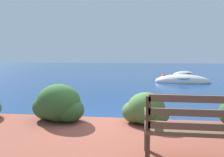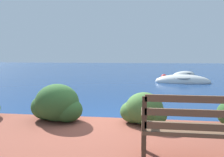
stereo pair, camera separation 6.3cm
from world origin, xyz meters
name	(u,v)px [view 1 (the left image)]	position (x,y,z in m)	size (l,w,h in m)	color
ground_plane	(107,127)	(0.00, 0.00, 0.00)	(80.00, 80.00, 0.00)	navy
park_bench	(195,126)	(1.45, -1.90, 0.70)	(1.32, 0.48, 0.93)	#433123
hedge_clump_left	(58,105)	(-1.02, -0.37, 0.57)	(1.18, 0.85, 0.80)	#2D5628
hedge_clump_centre	(145,110)	(0.84, -0.36, 0.51)	(0.97, 0.70, 0.66)	#426B33
rowboat_nearest	(182,81)	(3.26, 8.48, 0.07)	(3.27, 1.46, 0.85)	silver
rowboat_mid	(183,75)	(4.23, 13.13, 0.05)	(2.62, 2.83, 0.62)	silver
mooring_buoy	(164,77)	(2.44, 11.00, 0.07)	(0.46, 0.46, 0.42)	red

